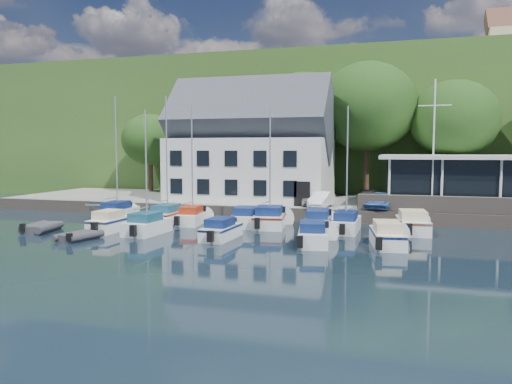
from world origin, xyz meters
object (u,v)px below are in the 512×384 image
at_px(club_pavilion, 466,181).
at_px(boat_r1_4, 270,162).
at_px(car_dgrey, 368,199).
at_px(flagpole, 434,145).
at_px(harbor_building, 251,152).
at_px(boat_r1_5, 319,220).
at_px(boat_r2_2, 221,228).
at_px(boat_r2_3, 313,233).
at_px(car_white, 322,199).
at_px(boat_r1_7, 413,221).
at_px(boat_r1_1, 167,166).
at_px(car_silver, 308,198).
at_px(boat_r1_2, 192,169).
at_px(car_blue, 380,200).
at_px(boat_r1_3, 247,216).
at_px(boat_r1_6, 347,168).
at_px(boat_r2_0, 110,221).
at_px(boat_r2_4, 387,233).
at_px(dinghy_1, 78,235).
at_px(dinghy_0, 41,226).
at_px(boat_r1_0, 116,163).
at_px(boat_r2_1, 146,167).

relative_size(club_pavilion, boat_r1_4, 1.41).
relative_size(car_dgrey, flagpole, 0.44).
xyz_separation_m(harbor_building, boat_r1_4, (4.16, -8.97, -0.66)).
height_order(flagpole, boat_r1_5, flagpole).
distance_m(boat_r2_2, boat_r2_3, 5.79).
xyz_separation_m(car_white, boat_r1_7, (6.82, -4.53, -0.85)).
relative_size(boat_r1_1, boat_r2_2, 1.62).
bearing_deg(car_silver, boat_r1_2, -159.17).
bearing_deg(harbor_building, car_blue, -17.53).
bearing_deg(car_white, boat_r1_3, -128.31).
bearing_deg(car_silver, club_pavilion, -4.69).
bearing_deg(boat_r1_6, boat_r2_0, -163.56).
bearing_deg(boat_r1_3, boat_r2_0, -156.33).
bearing_deg(car_silver, car_white, -54.54).
bearing_deg(car_silver, harbor_building, 135.31).
xyz_separation_m(car_dgrey, boat_r2_3, (-2.35, -11.77, -0.93)).
bearing_deg(car_dgrey, boat_r1_1, -160.46).
height_order(car_white, boat_r1_1, boat_r1_1).
height_order(boat_r2_4, dinghy_1, boat_r2_4).
bearing_deg(harbor_building, boat_r1_6, -43.98).
bearing_deg(boat_r2_4, dinghy_0, 174.47).
distance_m(boat_r1_4, dinghy_0, 16.24).
relative_size(boat_r1_4, boat_r2_4, 1.57).
bearing_deg(boat_r1_3, harbor_building, 97.90).
xyz_separation_m(car_silver, boat_r2_3, (2.41, -11.38, -0.87)).
bearing_deg(boat_r1_0, boat_r1_6, -3.85).
bearing_deg(flagpole, boat_r1_5, -142.68).
distance_m(boat_r1_7, dinghy_1, 21.52).
distance_m(boat_r1_4, boat_r1_5, 5.33).
xyz_separation_m(car_silver, car_blue, (5.74, -0.56, 0.10)).
height_order(club_pavilion, boat_r2_3, club_pavilion).
bearing_deg(harbor_building, flagpole, -13.08).
xyz_separation_m(boat_r1_7, boat_r2_1, (-16.73, -5.46, 3.66)).
bearing_deg(boat_r1_1, boat_r1_2, -0.10).
xyz_separation_m(car_silver, boat_r1_1, (-9.72, -5.88, 2.73)).
bearing_deg(boat_r2_0, boat_r1_4, 27.33).
xyz_separation_m(boat_r1_0, boat_r2_4, (20.74, -4.89, -3.78)).
distance_m(boat_r1_0, boat_r2_2, 12.70).
relative_size(car_silver, car_dgrey, 0.78).
xyz_separation_m(flagpole, boat_r2_4, (-2.90, -10.13, -5.14)).
height_order(boat_r2_0, boat_r2_3, boat_r2_0).
height_order(boat_r2_0, dinghy_1, boat_r2_0).
distance_m(boat_r1_1, boat_r1_6, 13.49).
xyz_separation_m(club_pavilion, car_blue, (-6.42, -3.16, -1.39)).
relative_size(boat_r2_1, boat_r2_2, 1.67).
distance_m(car_white, boat_r2_3, 10.52).
distance_m(boat_r1_6, dinghy_1, 17.78).
bearing_deg(car_white, boat_r1_7, -27.49).
bearing_deg(flagpole, dinghy_1, -147.26).
bearing_deg(club_pavilion, boat_r1_0, -162.47).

